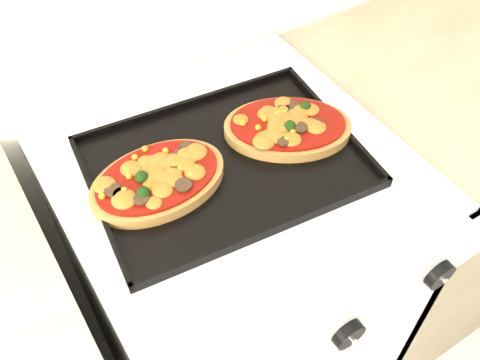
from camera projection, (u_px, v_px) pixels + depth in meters
stove at (236, 295)px, 1.28m from camera, size 0.60×0.60×0.91m
control_panel at (345, 320)px, 0.80m from camera, size 0.60×0.02×0.09m
knob_center at (349, 334)px, 0.79m from camera, size 0.05×0.02×0.05m
knob_right at (439, 275)px, 0.85m from camera, size 0.05×0.02×0.05m
baking_tray at (225, 161)px, 0.93m from camera, size 0.49×0.39×0.02m
pizza_left at (158, 179)px, 0.88m from camera, size 0.23×0.16×0.03m
pizza_right at (288, 126)px, 0.96m from camera, size 0.28×0.25×0.03m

